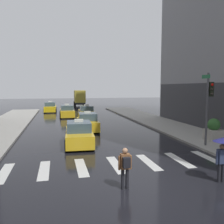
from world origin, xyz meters
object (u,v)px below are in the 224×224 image
Objects in this scene: traffic_light_pole at (209,99)px; taxi_second at (88,122)px; taxi_fourth at (67,112)px; taxi_fifth at (50,108)px; taxi_third at (86,113)px; pedestrian_with_backpack at (125,165)px; planter_near_corner at (214,130)px; box_truck at (79,97)px; taxi_lead at (79,134)px; pedestrian_with_umbrella at (224,147)px.

traffic_light_pole reaches higher than taxi_second.
taxi_fourth is (-1.46, 10.50, 0.00)m from taxi_second.
taxi_fourth and taxi_fifth have the same top height.
traffic_light_pole is 1.05× the size of taxi_third.
taxi_second reaches higher than pedestrian_with_backpack.
planter_near_corner is at bearing 41.38° from traffic_light_pole.
taxi_fifth is 2.77× the size of pedestrian_with_backpack.
box_truck is 4.61× the size of pedestrian_with_backpack.
taxi_fifth reaches higher than pedestrian_with_backpack.
traffic_light_pole reaches higher than taxi_third.
taxi_second is (1.29, 5.46, 0.00)m from taxi_lead.
taxi_fourth reaches higher than pedestrian_with_backpack.
taxi_fifth is (-3.85, 17.88, 0.00)m from taxi_second.
taxi_third and taxi_fifth have the same top height.
pedestrian_with_backpack is at bearing -86.96° from taxi_fourth.
taxi_fourth is 2.85× the size of planter_near_corner.
planter_near_corner is at bearing -9.02° from taxi_lead.
taxi_fourth is at bearing 97.91° from taxi_second.
pedestrian_with_umbrella reaches higher than taxi_second.
planter_near_corner is (1.38, 1.21, -2.38)m from traffic_light_pole.
taxi_lead is at bearing 123.43° from pedestrian_with_umbrella.
taxi_fourth is (-2.43, 1.69, 0.00)m from taxi_third.
taxi_third is 2.96m from taxi_fourth.
taxi_second is 13.26m from pedestrian_with_backpack.
taxi_second and taxi_fourth have the same top height.
box_truck reaches higher than taxi_third.
traffic_light_pole is at bearing -138.62° from planter_near_corner.
traffic_light_pole is at bearing -70.55° from taxi_third.
pedestrian_with_umbrella is (1.99, -43.64, -0.34)m from box_truck.
pedestrian_with_backpack is at bearing -82.00° from taxi_lead.
box_truck is at bearing 99.66° from planter_near_corner.
planter_near_corner is at bearing -63.86° from taxi_fifth.
taxi_lead is 9.76m from planter_near_corner.
planter_near_corner is at bearing -39.92° from taxi_second.
traffic_light_pole is at bearing 35.21° from pedestrian_with_backpack.
taxi_fourth is at bearing 114.28° from traffic_light_pole.
box_truck is at bearing 79.93° from taxi_fourth.
box_truck is at bearing 92.61° from pedestrian_with_umbrella.
pedestrian_with_backpack is at bearing -83.30° from taxi_fifth.
traffic_light_pole is 1.04× the size of taxi_second.
taxi_third is 17.44m from planter_near_corner.
taxi_lead is 5.61m from taxi_second.
taxi_fifth is at bearing 96.70° from pedestrian_with_backpack.
traffic_light_pole is 20.66m from taxi_fourth.
pedestrian_with_umbrella reaches higher than taxi_third.
box_truck is (-4.94, 38.34, -1.41)m from traffic_light_pole.
taxi_fifth is at bearing 96.26° from taxi_lead.
taxi_third is 2.35× the size of pedestrian_with_umbrella.
planter_near_corner is (7.38, -15.80, 0.15)m from taxi_third.
pedestrian_with_backpack is (-2.23, -43.40, -0.88)m from box_truck.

